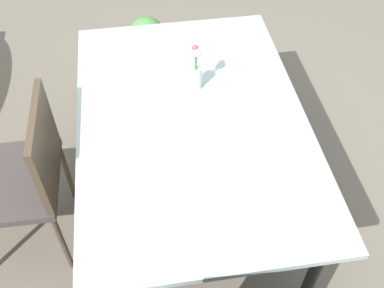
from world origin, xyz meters
TOP-DOWN VIEW (x-y plane):
  - ground_plane at (0.00, 0.00)m, footprint 12.00×12.00m
  - dining_table at (-0.01, -0.02)m, footprint 1.62×1.09m
  - chair_far_side at (-0.09, 0.81)m, footprint 0.50×0.50m
  - flower_vase at (0.20, -0.07)m, footprint 0.07×0.06m
  - potted_plant at (1.32, 0.11)m, footprint 0.25×0.25m

SIDE VIEW (x-z plane):
  - ground_plane at x=0.00m, z-range 0.00..0.00m
  - potted_plant at x=1.32m, z-range 0.01..0.42m
  - chair_far_side at x=-0.09m, z-range 0.08..0.99m
  - dining_table at x=-0.01m, z-range 0.30..1.01m
  - flower_vase at x=0.20m, z-range 0.69..0.95m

